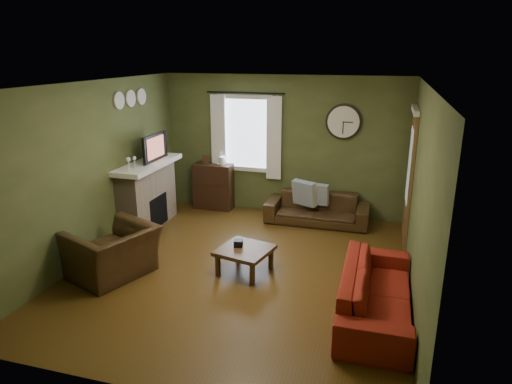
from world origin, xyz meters
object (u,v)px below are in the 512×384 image
(armchair, at_px, (113,252))
(coffee_table, at_px, (245,260))
(bookshelf, at_px, (213,186))
(sofa_red, at_px, (376,292))
(sofa_brown, at_px, (317,209))

(armchair, distance_m, coffee_table, 1.83)
(coffee_table, bearing_deg, bookshelf, 119.84)
(sofa_red, height_order, armchair, armchair)
(sofa_brown, xyz_separation_m, sofa_red, (1.13, -2.84, 0.03))
(armchair, bearing_deg, coffee_table, 129.87)
(bookshelf, relative_size, sofa_red, 0.44)
(bookshelf, relative_size, coffee_table, 1.32)
(armchair, bearing_deg, sofa_red, 110.71)
(sofa_red, relative_size, coffee_table, 2.97)
(sofa_brown, bearing_deg, armchair, -130.31)
(sofa_brown, relative_size, sofa_red, 0.91)
(sofa_brown, relative_size, armchair, 1.72)
(sofa_red, xyz_separation_m, coffee_table, (-1.81, 0.61, -0.11))
(bookshelf, xyz_separation_m, sofa_red, (3.23, -3.08, -0.15))
(sofa_brown, distance_m, coffee_table, 2.34)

